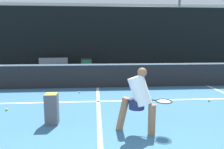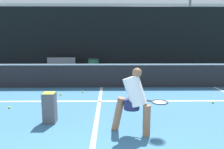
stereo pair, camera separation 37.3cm
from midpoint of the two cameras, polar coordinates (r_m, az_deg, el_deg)
The scene contains 15 objects.
court_service_line at distance 6.83m, azimuth -1.70°, elevation -6.98°, with size 8.25×0.10×0.01m, color white.
court_center_mark at distance 5.66m, azimuth -1.91°, elevation -10.50°, with size 0.10×6.30×0.01m, color white.
net at distance 8.59m, azimuth -1.50°, elevation -0.07°, with size 11.09×0.09×1.07m.
fence_back at distance 12.84m, azimuth -1.27°, elevation 9.15°, with size 24.00×0.06×3.73m.
player_practicing at distance 4.46m, azimuth 8.19°, elevation -6.36°, with size 1.23×0.50×1.37m.
tennis_ball_scattered_2 at distance 7.69m, azimuth -11.91°, elevation -5.05°, with size 0.07×0.07×0.07m, color #D1E033.
tennis_ball_scattered_5 at distance 6.69m, azimuth -23.81°, elevation -7.88°, with size 0.07×0.07×0.07m, color #D1E033.
tennis_ball_scattered_6 at distance 7.93m, azimuth -6.30°, elevation -4.47°, with size 0.07×0.07×0.07m, color #D1E033.
tennis_ball_scattered_7 at distance 7.35m, azimuth 26.20°, elevation -6.53°, with size 0.07×0.07×0.07m, color #D1E033.
ball_hopper at distance 5.22m, azimuth -14.01°, elevation -8.26°, with size 0.28×0.28×0.71m.
courtside_bench at distance 12.52m, azimuth -12.31°, elevation 2.53°, with size 1.59×0.48×0.86m.
trash_bin at distance 12.13m, azimuth -4.00°, elevation 2.30°, with size 0.62×0.62×0.84m.
parked_car at distance 15.54m, azimuth -1.09°, elevation 4.52°, with size 1.73×4.21×1.40m.
tree_west at distance 19.01m, azimuth 25.83°, elevation 11.91°, with size 3.01×3.01×3.54m.
building_far at distance 27.35m, azimuth -0.99°, elevation 11.60°, with size 36.00×2.40×5.88m, color beige.
Camera 2 is at (0.31, -1.77, 1.94)m, focal length 35.00 mm.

